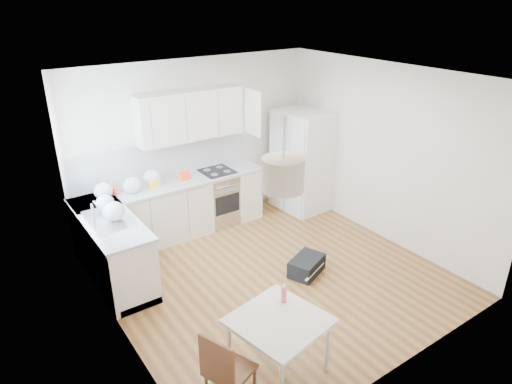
% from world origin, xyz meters
% --- Properties ---
extents(floor, '(4.20, 4.20, 0.00)m').
position_xyz_m(floor, '(0.00, 0.00, 0.00)').
color(floor, brown).
rests_on(floor, ground).
extents(ceiling, '(4.20, 4.20, 0.00)m').
position_xyz_m(ceiling, '(0.00, 0.00, 2.70)').
color(ceiling, white).
rests_on(ceiling, wall_back).
extents(wall_back, '(4.20, 0.00, 4.20)m').
position_xyz_m(wall_back, '(0.00, 2.10, 1.35)').
color(wall_back, silver).
rests_on(wall_back, floor).
extents(wall_left, '(0.00, 4.20, 4.20)m').
position_xyz_m(wall_left, '(-2.10, 0.00, 1.35)').
color(wall_left, silver).
rests_on(wall_left, floor).
extents(wall_right, '(0.00, 4.20, 4.20)m').
position_xyz_m(wall_right, '(2.10, 0.00, 1.35)').
color(wall_right, silver).
rests_on(wall_right, floor).
extents(window_glassblock, '(0.02, 1.00, 1.00)m').
position_xyz_m(window_glassblock, '(-2.09, 1.15, 1.75)').
color(window_glassblock, '#BFE0F9').
rests_on(window_glassblock, wall_left).
extents(cabinets_back, '(3.00, 0.60, 0.88)m').
position_xyz_m(cabinets_back, '(-0.60, 1.80, 0.44)').
color(cabinets_back, silver).
rests_on(cabinets_back, floor).
extents(cabinets_left, '(0.60, 1.80, 0.88)m').
position_xyz_m(cabinets_left, '(-1.80, 1.20, 0.44)').
color(cabinets_left, silver).
rests_on(cabinets_left, floor).
extents(counter_back, '(3.02, 0.64, 0.04)m').
position_xyz_m(counter_back, '(-0.60, 1.80, 0.90)').
color(counter_back, '#A9ABAE').
rests_on(counter_back, cabinets_back).
extents(counter_left, '(0.64, 1.82, 0.04)m').
position_xyz_m(counter_left, '(-1.80, 1.20, 0.90)').
color(counter_left, '#A9ABAE').
rests_on(counter_left, cabinets_left).
extents(backsplash_back, '(3.00, 0.01, 0.58)m').
position_xyz_m(backsplash_back, '(-0.60, 2.09, 1.21)').
color(backsplash_back, silver).
rests_on(backsplash_back, wall_back).
extents(backsplash_left, '(0.01, 1.80, 0.58)m').
position_xyz_m(backsplash_left, '(-2.09, 1.20, 1.21)').
color(backsplash_left, silver).
rests_on(backsplash_left, wall_left).
extents(upper_cabinets, '(1.70, 0.32, 0.75)m').
position_xyz_m(upper_cabinets, '(-0.15, 1.94, 1.88)').
color(upper_cabinets, silver).
rests_on(upper_cabinets, wall_back).
extents(range_oven, '(0.50, 0.61, 0.88)m').
position_xyz_m(range_oven, '(0.20, 1.80, 0.44)').
color(range_oven, silver).
rests_on(range_oven, floor).
extents(sink, '(0.50, 0.80, 0.16)m').
position_xyz_m(sink, '(-1.80, 1.15, 0.92)').
color(sink, silver).
rests_on(sink, counter_left).
extents(refrigerator, '(0.89, 0.93, 1.76)m').
position_xyz_m(refrigerator, '(1.74, 1.46, 0.88)').
color(refrigerator, white).
rests_on(refrigerator, floor).
extents(dining_table, '(0.98, 0.98, 0.66)m').
position_xyz_m(dining_table, '(-1.00, -1.43, 0.59)').
color(dining_table, '#BFB7A3').
rests_on(dining_table, floor).
extents(dining_chair, '(0.49, 0.49, 0.90)m').
position_xyz_m(dining_chair, '(-1.62, -1.50, 0.45)').
color(dining_chair, '#532B19').
rests_on(dining_chair, floor).
extents(drink_bottle, '(0.06, 0.06, 0.20)m').
position_xyz_m(drink_bottle, '(-0.78, -1.22, 0.76)').
color(drink_bottle, '#E94067').
rests_on(drink_bottle, dining_table).
extents(gym_bag, '(0.61, 0.51, 0.24)m').
position_xyz_m(gym_bag, '(0.41, -0.23, 0.12)').
color(gym_bag, black).
rests_on(gym_bag, floor).
extents(pendant_lamp, '(0.43, 0.43, 0.29)m').
position_xyz_m(pendant_lamp, '(-0.98, -1.41, 2.18)').
color(pendant_lamp, '#B4A68B').
rests_on(pendant_lamp, ceiling).
extents(grocery_bag_a, '(0.26, 0.23, 0.24)m').
position_xyz_m(grocery_bag_a, '(-1.64, 1.80, 1.04)').
color(grocery_bag_a, silver).
rests_on(grocery_bag_a, counter_back).
extents(grocery_bag_b, '(0.27, 0.23, 0.24)m').
position_xyz_m(grocery_bag_b, '(-1.23, 1.75, 1.04)').
color(grocery_bag_b, silver).
rests_on(grocery_bag_b, counter_back).
extents(grocery_bag_c, '(0.27, 0.23, 0.24)m').
position_xyz_m(grocery_bag_c, '(-0.88, 1.88, 1.04)').
color(grocery_bag_c, silver).
rests_on(grocery_bag_c, counter_back).
extents(grocery_bag_d, '(0.24, 0.21, 0.22)m').
position_xyz_m(grocery_bag_d, '(-1.74, 1.42, 1.03)').
color(grocery_bag_d, silver).
rests_on(grocery_bag_d, counter_back).
extents(grocery_bag_e, '(0.28, 0.24, 0.25)m').
position_xyz_m(grocery_bag_e, '(-1.74, 1.06, 1.05)').
color(grocery_bag_e, silver).
rests_on(grocery_bag_e, counter_left).
extents(snack_orange, '(0.17, 0.11, 0.11)m').
position_xyz_m(snack_orange, '(-0.38, 1.80, 0.98)').
color(snack_orange, '#FD4116').
rests_on(snack_orange, counter_back).
extents(snack_yellow, '(0.17, 0.11, 0.11)m').
position_xyz_m(snack_yellow, '(-0.91, 1.76, 0.98)').
color(snack_yellow, gold).
rests_on(snack_yellow, counter_back).
extents(snack_red, '(0.15, 0.10, 0.10)m').
position_xyz_m(snack_red, '(-1.49, 1.88, 0.97)').
color(snack_red, red).
rests_on(snack_red, counter_back).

